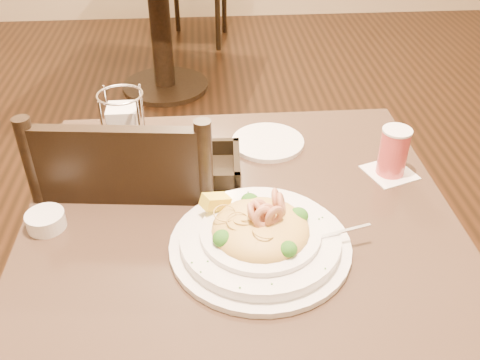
{
  "coord_description": "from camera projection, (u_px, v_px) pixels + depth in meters",
  "views": [
    {
      "loc": [
        -0.07,
        -0.86,
        1.44
      ],
      "look_at": [
        0.0,
        0.02,
        0.81
      ],
      "focal_mm": 40.0,
      "sensor_mm": 36.0,
      "label": 1
    }
  ],
  "objects": [
    {
      "name": "drink_glass",
      "position": [
        393.0,
        152.0,
        1.21
      ],
      "size": [
        0.13,
        0.13,
        0.12
      ],
      "rotation": [
        0.0,
        0.0,
        0.35
      ],
      "color": "white",
      "rests_on": "main_table"
    },
    {
      "name": "main_table",
      "position": [
        241.0,
        293.0,
        1.25
      ],
      "size": [
        0.9,
        0.9,
        0.73
      ],
      "color": "black",
      "rests_on": "ground"
    },
    {
      "name": "background_table",
      "position": [
        159.0,
        7.0,
        3.0
      ],
      "size": [
        1.12,
        1.12,
        0.73
      ],
      "rotation": [
        0.0,
        0.0,
        -0.3
      ],
      "color": "black",
      "rests_on": "ground"
    },
    {
      "name": "butter_ramekin",
      "position": [
        46.0,
        221.0,
        1.08
      ],
      "size": [
        0.1,
        0.1,
        0.03
      ],
      "primitive_type": "cylinder",
      "rotation": [
        0.0,
        0.0,
        0.28
      ],
      "color": "white",
      "rests_on": "main_table"
    },
    {
      "name": "napkin_caddy",
      "position": [
        125.0,
        130.0,
        1.26
      ],
      "size": [
        0.11,
        0.11,
        0.17
      ],
      "rotation": [
        0.0,
        0.0,
        -0.24
      ],
      "color": "silver",
      "rests_on": "main_table"
    },
    {
      "name": "side_plate",
      "position": [
        268.0,
        142.0,
        1.35
      ],
      "size": [
        0.23,
        0.23,
        0.01
      ],
      "primitive_type": "cylinder",
      "rotation": [
        0.0,
        0.0,
        -0.3
      ],
      "color": "white",
      "rests_on": "main_table"
    },
    {
      "name": "pasta_bowl",
      "position": [
        260.0,
        235.0,
        1.02
      ],
      "size": [
        0.39,
        0.35,
        0.11
      ],
      "rotation": [
        0.0,
        0.0,
        0.06
      ],
      "color": "white",
      "rests_on": "main_table"
    },
    {
      "name": "dining_chair_near",
      "position": [
        145.0,
        241.0,
        1.4
      ],
      "size": [
        0.46,
        0.46,
        0.93
      ],
      "rotation": [
        0.0,
        0.0,
        3.04
      ],
      "color": "black",
      "rests_on": "ground"
    },
    {
      "name": "bread_basket",
      "position": [
        198.0,
        168.0,
        1.23
      ],
      "size": [
        0.2,
        0.17,
        0.05
      ],
      "rotation": [
        0.0,
        0.0,
        -0.05
      ],
      "color": "black",
      "rests_on": "main_table"
    }
  ]
}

